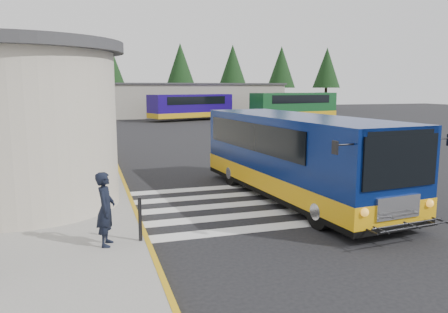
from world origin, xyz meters
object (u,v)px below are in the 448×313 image
object	(u,v)px
bollard	(140,219)
transit_bus	(296,159)
far_bus_b	(294,105)
pedestrian_a	(106,209)
far_bus_a	(191,106)

from	to	relation	value
bollard	transit_bus	bearing A→B (deg)	28.63
far_bus_b	pedestrian_a	bearing A→B (deg)	137.21
bollard	far_bus_a	distance (m)	39.54
transit_bus	far_bus_a	bearing A→B (deg)	76.95
far_bus_b	bollard	bearing A→B (deg)	138.05
transit_bus	bollard	distance (m)	6.22
bollard	far_bus_b	xyz separation A→B (m)	(21.53, 35.58, 1.05)
pedestrian_a	bollard	world-z (taller)	pedestrian_a
transit_bus	far_bus_a	world-z (taller)	far_bus_a
far_bus_a	transit_bus	bearing A→B (deg)	153.36
pedestrian_a	far_bus_b	size ratio (longest dim) A/B	0.16
far_bus_a	far_bus_b	size ratio (longest dim) A/B	0.95
transit_bus	pedestrian_a	world-z (taller)	transit_bus
transit_bus	far_bus_a	size ratio (longest dim) A/B	0.99
far_bus_a	far_bus_b	xyz separation A→B (m)	(11.42, -2.64, 0.09)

